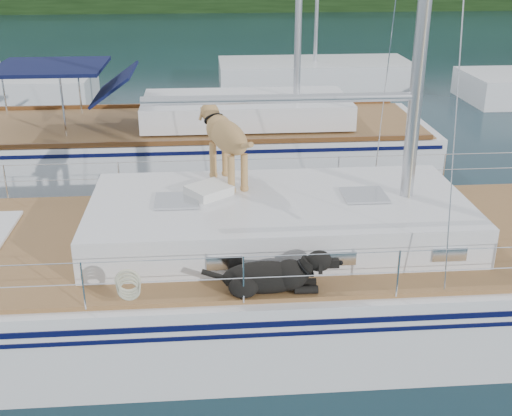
{
  "coord_description": "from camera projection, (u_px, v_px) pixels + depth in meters",
  "views": [
    {
      "loc": [
        -0.17,
        -8.17,
        5.09
      ],
      "look_at": [
        0.5,
        0.2,
        1.6
      ],
      "focal_mm": 45.0,
      "sensor_mm": 36.0,
      "label": 1
    }
  ],
  "objects": [
    {
      "name": "shore_bank",
      "position": [
        204.0,
        2.0,
        51.79
      ],
      "size": [
        92.0,
        1.0,
        1.2
      ],
      "primitive_type": "cube",
      "color": "#595147",
      "rests_on": "ground"
    },
    {
      "name": "neighbor_sailboat",
      "position": [
        201.0,
        144.0,
        15.35
      ],
      "size": [
        11.0,
        3.5,
        13.3
      ],
      "color": "white",
      "rests_on": "ground"
    },
    {
      "name": "main_sailboat",
      "position": [
        229.0,
        273.0,
        9.24
      ],
      "size": [
        12.0,
        3.85,
        14.01
      ],
      "color": "white",
      "rests_on": "ground"
    },
    {
      "name": "ground",
      "position": [
        223.0,
        314.0,
        9.49
      ],
      "size": [
        120.0,
        120.0,
        0.0
      ],
      "primitive_type": "plane",
      "color": "black",
      "rests_on": "ground"
    },
    {
      "name": "bg_boat_center",
      "position": [
        314.0,
        74.0,
        24.34
      ],
      "size": [
        7.2,
        3.0,
        11.65
      ],
      "color": "white",
      "rests_on": "ground"
    }
  ]
}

